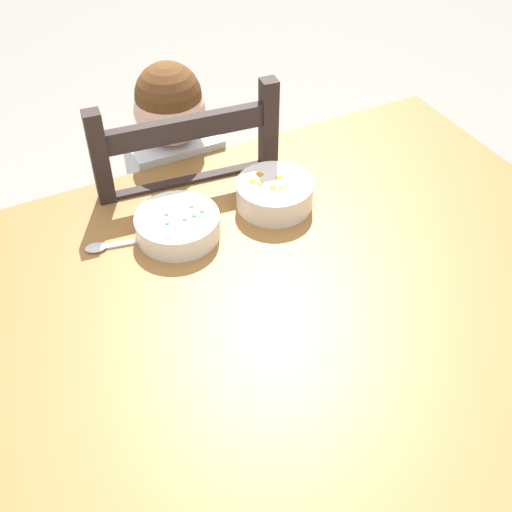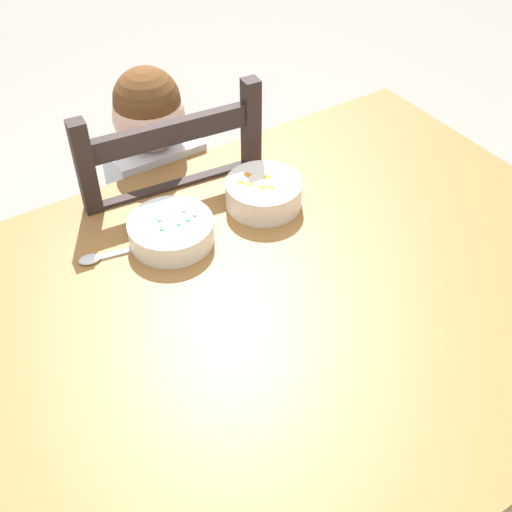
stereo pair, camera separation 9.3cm
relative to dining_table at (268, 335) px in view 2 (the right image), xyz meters
The scene contains 7 objects.
ground_plane 0.64m from the dining_table, ahead, with size 8.00×8.00×0.00m, color gray.
dining_table is the anchor object (origin of this frame).
dining_chair 0.59m from the dining_table, 86.00° to the left, with size 0.46×0.46×0.94m.
child_figure 0.55m from the dining_table, 85.40° to the left, with size 0.32×0.31×0.94m.
bowl_of_peas 0.29m from the dining_table, 104.83° to the left, with size 0.17×0.17×0.05m.
bowl_of_carrots 0.32m from the dining_table, 58.58° to the left, with size 0.17×0.17×0.06m.
spoon 0.37m from the dining_table, 127.14° to the left, with size 0.14×0.05×0.01m.
Camera 2 is at (-0.45, -0.67, 1.59)m, focal length 44.89 mm.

